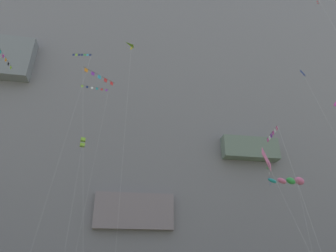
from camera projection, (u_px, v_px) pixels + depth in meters
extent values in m
cube|color=gray|center=(136.00, 117.00, 78.83)|extent=(180.00, 30.66, 79.24)
cube|color=gray|center=(10.00, 58.00, 61.35)|extent=(9.06, 2.71, 9.99)
cube|color=gray|center=(134.00, 211.00, 52.91)|extent=(14.34, 2.19, 6.39)
cube|color=slate|center=(250.00, 148.00, 61.26)|extent=(12.15, 2.38, 4.70)
cylinder|color=black|center=(272.00, 132.00, 27.44)|extent=(0.55, 3.15, 0.02)
cube|color=pink|center=(277.00, 128.00, 26.16)|extent=(0.10, 0.33, 0.37)
cube|color=white|center=(275.00, 131.00, 26.64)|extent=(0.08, 0.33, 0.37)
cube|color=#CC3399|center=(273.00, 133.00, 27.11)|extent=(0.09, 0.33, 0.37)
cube|color=purple|center=(271.00, 136.00, 27.59)|extent=(0.11, 0.34, 0.37)
cube|color=white|center=(270.00, 138.00, 28.07)|extent=(0.11, 0.33, 0.37)
cube|color=#CC3399|center=(268.00, 140.00, 28.54)|extent=(0.10, 0.33, 0.37)
cylinder|color=silver|center=(303.00, 199.00, 21.68)|extent=(0.13, 2.87, 13.89)
cylinder|color=black|center=(100.00, 75.00, 36.85)|extent=(3.85, 2.99, 0.03)
cube|color=orange|center=(86.00, 70.00, 35.45)|extent=(0.39, 0.32, 0.50)
cube|color=purple|center=(93.00, 74.00, 36.09)|extent=(0.39, 0.32, 0.50)
cube|color=#38B2D1|center=(99.00, 77.00, 36.72)|extent=(0.39, 0.31, 0.50)
cube|color=red|center=(106.00, 80.00, 37.36)|extent=(0.38, 0.31, 0.50)
cube|color=red|center=(112.00, 83.00, 38.00)|extent=(0.40, 0.33, 0.50)
cylinder|color=silver|center=(83.00, 162.00, 29.97)|extent=(3.15, 0.24, 24.41)
cube|color=pink|center=(266.00, 159.00, 29.13)|extent=(1.82, 1.86, 2.52)
cylinder|color=black|center=(266.00, 159.00, 29.13)|extent=(0.44, 0.31, 2.05)
cube|color=green|center=(267.00, 168.00, 28.70)|extent=(0.24, 0.22, 0.15)
cube|color=white|center=(269.00, 173.00, 28.49)|extent=(0.17, 0.28, 0.15)
cube|color=navy|center=(269.00, 178.00, 28.24)|extent=(0.15, 0.29, 0.15)
cube|color=blue|center=(270.00, 184.00, 28.01)|extent=(0.18, 0.27, 0.15)
cylinder|color=silver|center=(295.00, 220.00, 24.33)|extent=(0.74, 4.71, 11.88)
ellipsoid|color=pink|center=(299.00, 181.00, 39.02)|extent=(1.92, 1.57, 1.22)
ellipsoid|color=green|center=(291.00, 181.00, 38.03)|extent=(1.82, 1.39, 1.04)
ellipsoid|color=pink|center=(282.00, 181.00, 37.04)|extent=(1.73, 1.21, 0.85)
ellipsoid|color=teal|center=(272.00, 181.00, 36.05)|extent=(1.63, 1.02, 0.67)
cylinder|color=silver|center=(308.00, 231.00, 34.44)|extent=(1.70, 2.86, 12.59)
cube|color=navy|center=(303.00, 73.00, 43.89)|extent=(1.26, 0.58, 1.33)
cylinder|color=black|center=(303.00, 73.00, 43.89)|extent=(0.24, 0.29, 1.07)
cube|color=purple|center=(303.00, 76.00, 43.67)|extent=(0.10, 0.14, 0.08)
cube|color=green|center=(304.00, 77.00, 43.54)|extent=(0.11, 0.14, 0.08)
cube|color=teal|center=(304.00, 79.00, 43.42)|extent=(0.15, 0.08, 0.08)
cube|color=#8CCC33|center=(83.00, 140.00, 41.87)|extent=(0.77, 0.77, 0.45)
cube|color=#8CCC33|center=(82.00, 145.00, 41.51)|extent=(0.77, 0.77, 0.45)
cylinder|color=black|center=(85.00, 142.00, 41.73)|extent=(0.02, 0.02, 1.21)
cylinder|color=black|center=(81.00, 142.00, 41.65)|extent=(0.02, 0.02, 1.21)
cylinder|color=silver|center=(72.00, 207.00, 34.93)|extent=(0.53, 5.71, 18.01)
cube|color=red|center=(317.00, 1.00, 35.49)|extent=(0.20, 0.04, 0.10)
cube|color=red|center=(318.00, 3.00, 35.33)|extent=(0.20, 0.03, 0.10)
cylinder|color=black|center=(82.00, 54.00, 46.20)|extent=(3.06, 0.47, 0.02)
cube|color=navy|center=(90.00, 55.00, 46.13)|extent=(0.33, 0.10, 0.36)
cube|color=#38B2D1|center=(87.00, 55.00, 46.13)|extent=(0.33, 0.09, 0.36)
cube|color=green|center=(85.00, 55.00, 46.12)|extent=(0.33, 0.09, 0.36)
cube|color=navy|center=(82.00, 55.00, 46.11)|extent=(0.33, 0.07, 0.36)
cube|color=navy|center=(79.00, 55.00, 46.10)|extent=(0.33, 0.08, 0.36)
cube|color=#8CCC33|center=(76.00, 55.00, 46.10)|extent=(0.33, 0.09, 0.36)
cube|color=navy|center=(74.00, 55.00, 46.09)|extent=(0.33, 0.07, 0.36)
cylinder|color=silver|center=(65.00, 142.00, 36.28)|extent=(2.55, 5.51, 33.09)
cylinder|color=black|center=(5.00, 57.00, 34.93)|extent=(0.38, 4.48, 0.02)
cube|color=teal|center=(0.00, 52.00, 33.83)|extent=(0.09, 0.34, 0.38)
cube|color=#CC3399|center=(3.00, 56.00, 34.50)|extent=(0.07, 0.34, 0.38)
cube|color=orange|center=(6.00, 60.00, 35.17)|extent=(0.07, 0.34, 0.38)
cube|color=black|center=(8.00, 64.00, 35.84)|extent=(0.06, 0.34, 0.38)
cube|color=#8CCC33|center=(11.00, 68.00, 36.51)|extent=(0.06, 0.34, 0.38)
cylinder|color=black|center=(95.00, 87.00, 47.98)|extent=(4.66, 0.71, 0.02)
cube|color=purple|center=(106.00, 90.00, 48.42)|extent=(0.35, 0.10, 0.39)
cube|color=red|center=(102.00, 89.00, 48.21)|extent=(0.35, 0.11, 0.39)
cube|color=teal|center=(97.00, 89.00, 47.99)|extent=(0.35, 0.09, 0.39)
cube|color=white|center=(92.00, 88.00, 47.78)|extent=(0.35, 0.08, 0.39)
cube|color=navy|center=(87.00, 87.00, 47.56)|extent=(0.35, 0.09, 0.39)
cube|color=#8CCC33|center=(82.00, 86.00, 47.35)|extent=(0.35, 0.08, 0.39)
cylinder|color=silver|center=(93.00, 169.00, 40.08)|extent=(1.77, 4.34, 29.33)
pyramid|color=#8CCC33|center=(133.00, 47.00, 42.94)|extent=(1.54, 1.53, 0.38)
cube|color=yellow|center=(131.00, 48.00, 43.14)|extent=(0.33, 0.34, 0.45)
cylinder|color=silver|center=(124.00, 146.00, 35.63)|extent=(0.12, 1.06, 31.78)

